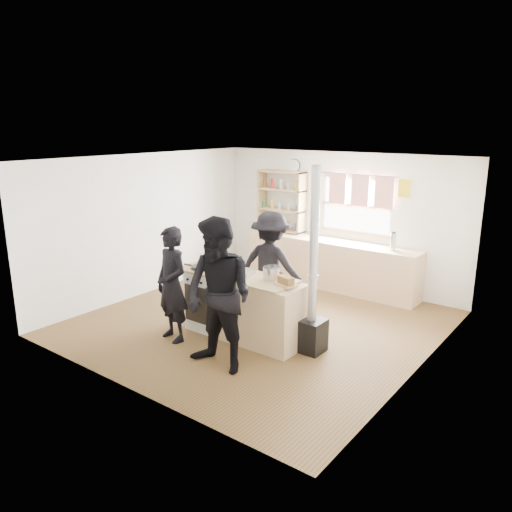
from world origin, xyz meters
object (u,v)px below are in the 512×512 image
Objects in this scene: thermos at (393,242)px; stockpot_stove at (233,263)px; person_near_right at (219,296)px; person_far at (271,266)px; skillet_greens at (201,267)px; flue_heater at (312,305)px; bread_board at (286,282)px; stockpot_counter at (272,273)px; roast_tray at (242,272)px; person_near_left at (172,285)px; cooking_island at (244,307)px.

stockpot_stove is (-1.42, -2.56, -0.04)m from thermos.
person_far is at bearing 106.70° from person_near_right.
flue_heater reaches higher than skillet_greens.
bread_board reaches higher than skillet_greens.
bread_board is (1.41, 0.12, 0.02)m from skillet_greens.
stockpot_counter is 0.81× the size of bread_board.
person_near_right is at bearing -57.42° from stockpot_stove.
thermos reaches higher than bread_board.
thermos is at bearing -128.83° from person_far.
roast_tray is 1.62× the size of stockpot_stove.
roast_tray is at bearing 177.23° from bread_board.
thermos is 0.85× the size of roast_tray.
stockpot_stove is 0.97m from person_near_left.
roast_tray is 0.84m from person_far.
person_far reaches higher than bread_board.
bread_board is at bearing -146.98° from flue_heater.
bread_board is at bearing -96.89° from thermos.
thermos is at bearing 83.11° from bread_board.
thermos is 1.37× the size of stockpot_stove.
roast_tray is at bearing 114.50° from person_near_right.
skillet_greens is 1.48× the size of stockpot_stove.
thermos is 2.60m from flue_heater.
stockpot_stove is 0.11× the size of person_near_right.
person_near_left is 0.85× the size of person_near_right.
stockpot_stove is 0.82× the size of stockpot_counter.
person_near_right is (-0.69, -3.69, -0.08)m from thermos.
skillet_greens is 0.13× the size of flue_heater.
flue_heater is at bearing -90.89° from thermos.
cooking_island is at bearing 93.07° from person_far.
flue_heater reaches higher than stockpot_stove.
bread_board is at bearing 0.25° from cooking_island.
flue_heater is at bearing 8.15° from roast_tray.
cooking_island is at bearing -110.74° from thermos.
skillet_greens is 0.20× the size of person_near_left.
roast_tray is 1.13m from flue_heater.
thermos reaches higher than stockpot_counter.
cooking_island is 6.08× the size of bread_board.
skillet_greens is 0.91× the size of roast_tray.
stockpot_stove is 0.71m from person_far.
person_near_right is (0.42, -0.96, 0.00)m from roast_tray.
person_near_left is 1.15m from person_near_right.
skillet_greens is 1.33m from person_near_right.
thermos is at bearing 76.67° from stockpot_counter.
skillet_greens is at bearing -166.25° from roast_tray.
thermos is at bearing 60.99° from stockpot_stove.
flue_heater is (0.29, 0.19, -0.32)m from bread_board.
roast_tray is at bearing 147.28° from cooking_island.
person_near_right is (0.73, -1.13, -0.04)m from stockpot_stove.
cooking_island is 1.11m from person_near_right.
skillet_greens is at bearing 94.94° from person_near_left.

